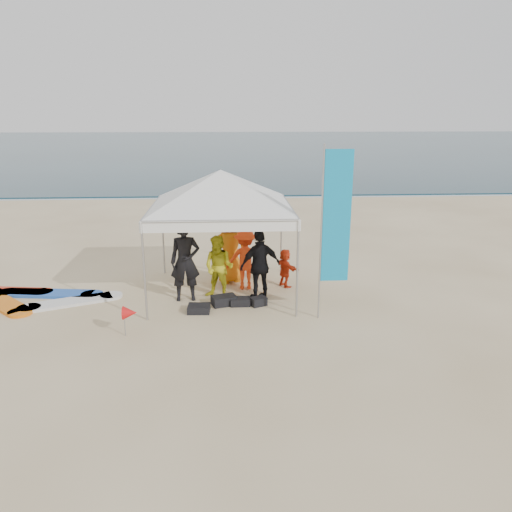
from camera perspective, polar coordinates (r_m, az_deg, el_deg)
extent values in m
plane|color=beige|center=(9.49, -5.22, -11.51)|extent=(120.00, 120.00, 0.00)
cube|color=#0C2633|center=(68.54, -3.69, 12.56)|extent=(160.00, 84.00, 0.08)
cube|color=silver|center=(26.97, -4.06, 6.80)|extent=(160.00, 1.20, 0.01)
imported|color=black|center=(11.99, -8.10, -0.62)|extent=(0.74, 0.52, 1.93)
imported|color=gold|center=(12.08, -4.26, -1.31)|extent=(0.92, 0.83, 1.55)
imported|color=#FF4216|center=(12.70, -1.21, -0.35)|extent=(1.03, 0.61, 1.57)
imported|color=black|center=(11.89, 0.48, -1.12)|extent=(1.10, 0.74, 1.73)
imported|color=orange|center=(13.14, -3.00, 0.89)|extent=(1.07, 0.90, 1.87)
imported|color=red|center=(12.94, 3.35, -1.36)|extent=(0.68, 0.97, 1.01)
cylinder|color=#A5A5A8|center=(14.06, -10.58, 2.34)|extent=(0.05, 0.05, 2.20)
cylinder|color=#A5A5A8|center=(14.03, 2.91, 2.57)|extent=(0.05, 0.05, 2.20)
cylinder|color=#A5A5A8|center=(10.92, -12.65, -1.82)|extent=(0.05, 0.05, 2.20)
cylinder|color=#A5A5A8|center=(10.87, 4.76, -1.54)|extent=(0.05, 0.05, 2.20)
cube|color=white|center=(10.51, -4.07, 3.38)|extent=(3.40, 0.02, 0.24)
cube|color=white|center=(13.75, -3.92, 6.44)|extent=(3.40, 0.02, 0.24)
cube|color=white|center=(12.26, -11.74, 4.93)|extent=(0.02, 3.40, 0.24)
cube|color=white|center=(12.22, 3.80, 5.20)|extent=(0.02, 3.40, 0.24)
pyramid|color=white|center=(11.97, -4.08, 9.81)|extent=(4.66, 4.66, 0.88)
cylinder|color=#A5A5A8|center=(10.65, 7.46, 2.42)|extent=(0.04, 0.04, 3.78)
cube|color=#0C8EC7|center=(10.63, 9.22, 4.41)|extent=(0.59, 0.03, 2.81)
cylinder|color=#A5A5A8|center=(10.53, -14.79, -7.30)|extent=(0.02, 0.02, 0.60)
cone|color=red|center=(10.43, -14.22, -6.31)|extent=(0.28, 0.28, 0.28)
cube|color=black|center=(11.84, -3.68, -5.08)|extent=(0.64, 0.52, 0.22)
cube|color=black|center=(11.81, -1.81, -5.23)|extent=(0.46, 0.30, 0.18)
cube|color=black|center=(11.50, -6.54, -6.00)|extent=(0.52, 0.42, 0.16)
cube|color=black|center=(11.79, 0.28, -5.21)|extent=(0.44, 0.39, 0.20)
cube|color=blue|center=(13.48, -22.53, -3.99)|extent=(2.22, 0.81, 0.07)
cube|color=silver|center=(12.72, -20.35, -4.94)|extent=(1.93, 1.21, 0.07)
cube|color=orange|center=(13.29, -26.93, -4.83)|extent=(1.64, 1.62, 0.07)
cube|color=red|center=(14.14, -26.99, -3.63)|extent=(2.13, 0.82, 0.07)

